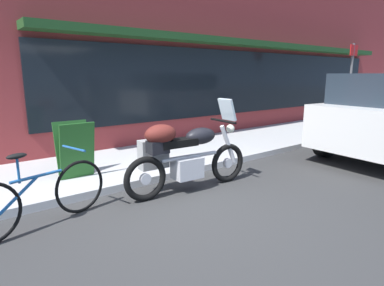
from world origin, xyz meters
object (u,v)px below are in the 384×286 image
parked_bicycle (38,197)px  sandwich_board_sign (75,150)px  touring_motorcycle (182,153)px  parking_sign_pole (351,79)px

parked_bicycle → sandwich_board_sign: bearing=55.7°
touring_motorcycle → parking_sign_pole: (7.28, 1.08, 1.03)m
parked_bicycle → sandwich_board_sign: 1.58m
sandwich_board_sign → parked_bicycle: bearing=-124.3°
touring_motorcycle → parked_bicycle: bearing=177.9°
sandwich_board_sign → parking_sign_pole: (8.43, -0.29, 1.06)m
parked_bicycle → parking_sign_pole: parking_sign_pole is taller
parked_bicycle → parking_sign_pole: (9.31, 1.01, 1.26)m
touring_motorcycle → parked_bicycle: touring_motorcycle is taller
touring_motorcycle → parked_bicycle: size_ratio=1.24×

